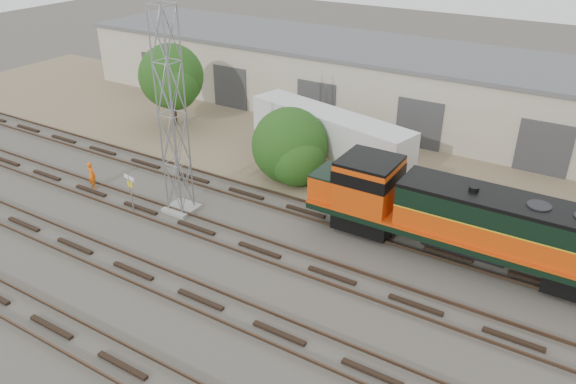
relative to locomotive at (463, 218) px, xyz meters
The scene contains 11 objects.
ground 10.54m from the locomotive, 144.42° to the right, with size 140.00×140.00×0.00m, color #47423A.
dirt_strip 12.50m from the locomotive, 132.98° to the left, with size 80.00×16.00×0.02m, color #726047.
tracks 12.48m from the locomotive, 132.98° to the right, with size 80.00×20.40×0.28m.
warehouse 18.92m from the locomotive, 116.17° to the left, with size 58.40×10.40×5.30m.
locomotive is the anchor object (origin of this frame).
signal_tower 15.11m from the locomotive, 166.95° to the right, with size 1.62×1.62×11.02m.
sign_post 17.32m from the locomotive, 163.95° to the right, with size 0.88×0.20×2.16m.
worker 21.15m from the locomotive, 169.06° to the right, with size 0.60×0.39×1.64m, color #F35E0D.
semi_trailer 11.60m from the locomotive, 148.84° to the left, with size 11.91×5.03×3.60m.
tree_west 24.13m from the locomotive, 164.97° to the left, with size 4.97×4.74×6.20m.
tree_mid 11.80m from the locomotive, 163.57° to the left, with size 4.88×4.65×4.65m.
Camera 1 is at (13.25, -17.36, 15.35)m, focal length 35.00 mm.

